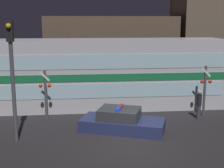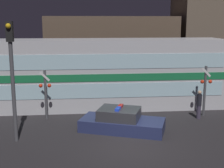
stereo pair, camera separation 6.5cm
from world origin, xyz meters
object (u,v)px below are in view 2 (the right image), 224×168
Objects in this scene: pedestrian at (199,104)px; crossing_signal_near at (205,88)px; traffic_light_corner at (12,70)px; train at (104,74)px; police_car at (121,122)px.

pedestrian is 0.56× the size of crossing_signal_near.
traffic_light_corner is at bearing -165.76° from pedestrian.
crossing_signal_near is 11.01m from traffic_light_corner.
crossing_signal_near is at bearing 16.22° from traffic_light_corner.
train is 3.36× the size of police_car.
pedestrian is at bearing -30.38° from train.
crossing_signal_near is (0.52, 0.52, 0.82)m from pedestrian.
police_car is 5.02m from pedestrian.
train is at bearing 117.40° from police_car.
train is 5.16× the size of crossing_signal_near.
traffic_light_corner is (-4.60, -5.64, 1.19)m from train.
pedestrian reaches higher than police_car.
pedestrian is 1.10m from crossing_signal_near.
traffic_light_corner reaches higher than pedestrian.
police_car is (0.58, -4.70, -1.76)m from train.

